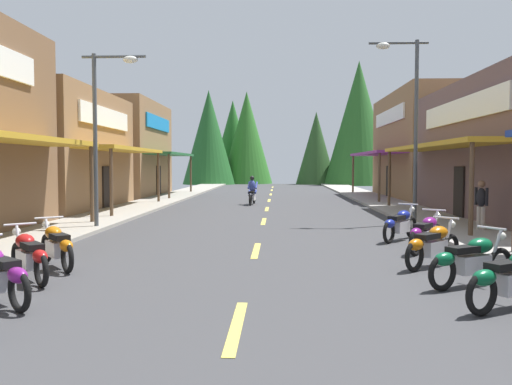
% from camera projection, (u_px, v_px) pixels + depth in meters
% --- Properties ---
extents(ground, '(10.28, 76.20, 0.10)m').
position_uv_depth(ground, '(265.00, 217.00, 22.80)').
color(ground, '#38383A').
extents(sidewalk_left, '(2.60, 76.20, 0.12)m').
position_uv_depth(sidewalk_left, '(116.00, 214.00, 23.07)').
color(sidewalk_left, gray).
rests_on(sidewalk_left, ground).
extents(sidewalk_right, '(2.60, 76.20, 0.12)m').
position_uv_depth(sidewalk_right, '(418.00, 215.00, 22.53)').
color(sidewalk_right, '#9E9991').
rests_on(sidewalk_right, ground).
extents(centerline_dashes, '(0.16, 52.54, 0.01)m').
position_uv_depth(centerline_dashes, '(267.00, 209.00, 26.46)').
color(centerline_dashes, '#E0C64C').
rests_on(centerline_dashes, ground).
extents(storefront_left_middle, '(9.52, 9.84, 5.68)m').
position_uv_depth(storefront_left_middle, '(27.00, 151.00, 25.85)').
color(storefront_left_middle, olive).
rests_on(storefront_left_middle, ground).
extents(storefront_left_far, '(9.21, 9.54, 6.44)m').
position_uv_depth(storefront_left_far, '(105.00, 150.00, 37.01)').
color(storefront_left_far, olive).
rests_on(storefront_left_far, ground).
extents(storefront_right_far, '(10.73, 12.06, 6.76)m').
position_uv_depth(storefront_right_far, '(459.00, 146.00, 34.52)').
color(storefront_right_far, olive).
rests_on(storefront_right_far, ground).
extents(streetlamp_left, '(2.13, 0.30, 5.83)m').
position_uv_depth(streetlamp_left, '(105.00, 114.00, 17.78)').
color(streetlamp_left, '#474C51').
rests_on(streetlamp_left, ground).
extents(streetlamp_right, '(2.13, 0.30, 6.66)m').
position_uv_depth(streetlamp_right, '(408.00, 106.00, 19.40)').
color(streetlamp_right, '#474C51').
rests_on(streetlamp_right, ground).
extents(motorcycle_parked_right_3, '(1.88, 1.19, 1.04)m').
position_uv_depth(motorcycle_parked_right_3, '(471.00, 259.00, 9.52)').
color(motorcycle_parked_right_3, black).
rests_on(motorcycle_parked_right_3, ground).
extents(motorcycle_parked_right_4, '(1.58, 1.58, 1.04)m').
position_uv_depth(motorcycle_parked_right_4, '(433.00, 244.00, 11.32)').
color(motorcycle_parked_right_4, black).
rests_on(motorcycle_parked_right_4, ground).
extents(motorcycle_parked_right_5, '(1.32, 1.81, 1.04)m').
position_uv_depth(motorcycle_parked_right_5, '(426.00, 233.00, 13.28)').
color(motorcycle_parked_right_5, black).
rests_on(motorcycle_parked_right_5, ground).
extents(motorcycle_parked_right_6, '(1.37, 1.77, 1.04)m').
position_uv_depth(motorcycle_parked_right_6, '(400.00, 224.00, 15.27)').
color(motorcycle_parked_right_6, black).
rests_on(motorcycle_parked_right_6, ground).
extents(motorcycle_parked_left_2, '(1.48, 1.68, 1.04)m').
position_uv_depth(motorcycle_parked_left_2, '(29.00, 255.00, 10.00)').
color(motorcycle_parked_left_2, black).
rests_on(motorcycle_parked_left_2, ground).
extents(motorcycle_parked_left_3, '(1.41, 1.74, 1.04)m').
position_uv_depth(motorcycle_parked_left_3, '(57.00, 245.00, 11.25)').
color(motorcycle_parked_left_3, black).
rests_on(motorcycle_parked_left_3, ground).
extents(rider_cruising_lead, '(0.61, 2.14, 1.57)m').
position_uv_depth(rider_cruising_lead, '(252.00, 193.00, 29.10)').
color(rider_cruising_lead, black).
rests_on(rider_cruising_lead, ground).
extents(pedestrian_browsing, '(0.37, 0.54, 1.67)m').
position_uv_depth(pedestrian_browsing, '(481.00, 203.00, 16.96)').
color(pedestrian_browsing, '#B2A599').
rests_on(pedestrian_browsing, ground).
extents(treeline_backdrop, '(23.08, 12.54, 13.33)m').
position_uv_depth(treeline_backdrop, '(284.00, 134.00, 60.25)').
color(treeline_backdrop, '#275E23').
rests_on(treeline_backdrop, ground).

